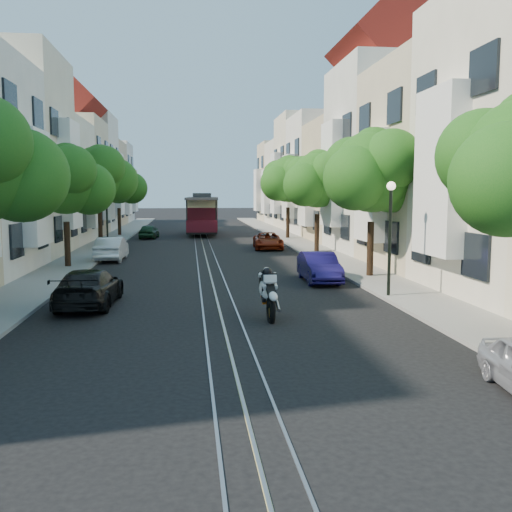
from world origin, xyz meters
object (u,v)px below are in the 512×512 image
object	(u,v)px
tree_e_d	(289,181)
parked_car_e_far	(268,241)
tree_e_c	(318,181)
tree_e_b	(373,173)
parked_car_w_far	(149,231)
parked_car_w_mid	(112,249)
tree_w_c	(100,175)
parked_car_w_near	(89,288)
lamp_east	(390,221)
parked_car_e_mid	(319,267)
sportbike_rider	(268,290)
lamp_west	(107,209)
tree_w_d	(119,184)
tree_w_b	(66,182)
cable_car	(203,212)

from	to	relation	value
tree_e_d	parked_car_e_far	bearing A→B (deg)	-109.23
tree_e_c	tree_e_d	world-z (taller)	tree_e_d
tree_e_b	tree_e_c	distance (m)	11.00
parked_car_w_far	parked_car_w_mid	bearing A→B (deg)	90.99
tree_w_c	parked_car_w_mid	bearing A→B (deg)	-77.39
tree_e_d	parked_car_w_near	distance (m)	29.88
lamp_east	parked_car_e_mid	bearing A→B (deg)	111.59
sportbike_rider	parked_car_w_mid	size ratio (longest dim) A/B	0.58
lamp_west	tree_w_d	bearing A→B (deg)	93.44
parked_car_w_near	tree_w_b	bearing A→B (deg)	-72.77
tree_e_c	tree_w_b	world-z (taller)	tree_e_c
parked_car_w_far	tree_e_b	bearing A→B (deg)	120.64
cable_car	parked_car_w_mid	bearing A→B (deg)	-103.63
sportbike_rider	parked_car_e_mid	xyz separation A→B (m)	(3.21, 6.86, -0.23)
lamp_east	cable_car	xyz separation A→B (m)	(-6.06, 32.93, -0.78)
parked_car_e_mid	parked_car_w_far	bearing A→B (deg)	111.30
tree_w_c	cable_car	world-z (taller)	tree_w_c
tree_w_b	parked_car_w_far	size ratio (longest dim) A/B	1.79
cable_car	tree_e_b	bearing A→B (deg)	-73.38
lamp_east	parked_car_w_near	bearing A→B (deg)	-178.87
tree_w_b	tree_w_d	distance (m)	22.00
tree_e_d	parked_car_e_far	size ratio (longest dim) A/B	1.66
parked_car_e_mid	parked_car_w_near	bearing A→B (deg)	-152.88
parked_car_e_far	tree_w_b	bearing A→B (deg)	-139.32
tree_e_c	sportbike_rider	distance (m)	19.90
tree_e_c	parked_car_e_far	bearing A→B (deg)	135.64
tree_e_c	lamp_east	xyz separation A→B (m)	(-0.96, -15.98, -1.75)
sportbike_rider	cable_car	size ratio (longest dim) A/B	0.26
lamp_east	tree_w_b	bearing A→B (deg)	143.42
parked_car_e_far	tree_w_c	bearing A→B (deg)	172.56
tree_e_d	tree_w_b	distance (m)	22.28
tree_e_c	tree_w_b	distance (m)	15.60
tree_e_d	tree_e_b	bearing A→B (deg)	-90.00
tree_e_d	lamp_east	xyz separation A→B (m)	(-0.96, -26.98, -2.02)
tree_e_b	parked_car_e_mid	world-z (taller)	tree_e_b
tree_e_b	tree_w_d	distance (m)	30.60
parked_car_e_far	parked_car_e_mid	bearing A→B (deg)	-85.66
parked_car_w_near	parked_car_w_far	world-z (taller)	parked_car_w_near
tree_w_d	tree_e_d	bearing A→B (deg)	-19.15
sportbike_rider	cable_car	world-z (taller)	cable_car
lamp_east	tree_e_c	bearing A→B (deg)	86.56
tree_w_c	lamp_east	xyz separation A→B (m)	(13.44, -20.98, -2.22)
tree_w_b	tree_w_d	xyz separation A→B (m)	(0.00, 22.00, 0.20)
lamp_east	lamp_west	bearing A→B (deg)	124.99
cable_car	tree_w_b	bearing A→B (deg)	-105.30
tree_e_b	lamp_east	distance (m)	5.41
cable_car	parked_car_e_far	xyz separation A→B (m)	(4.16, -14.16, -1.49)
tree_e_c	parked_car_e_mid	size ratio (longest dim) A/B	1.66
tree_e_b	tree_e_d	distance (m)	22.00
tree_e_d	parked_car_w_far	distance (m)	12.58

